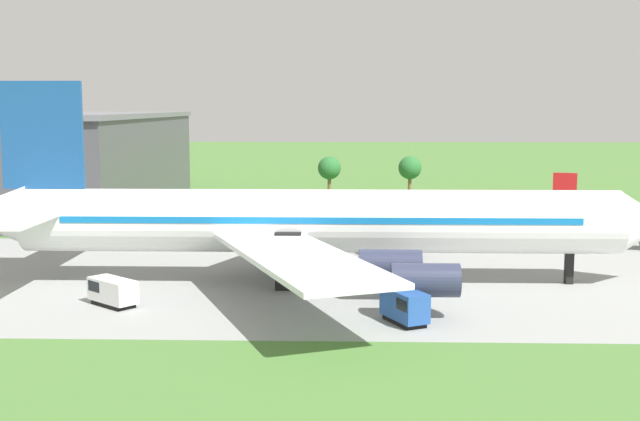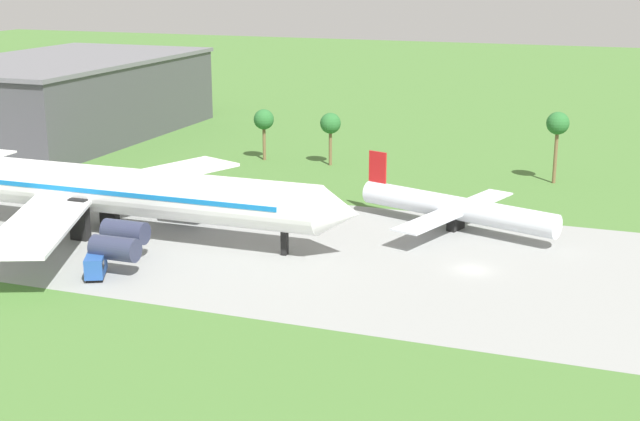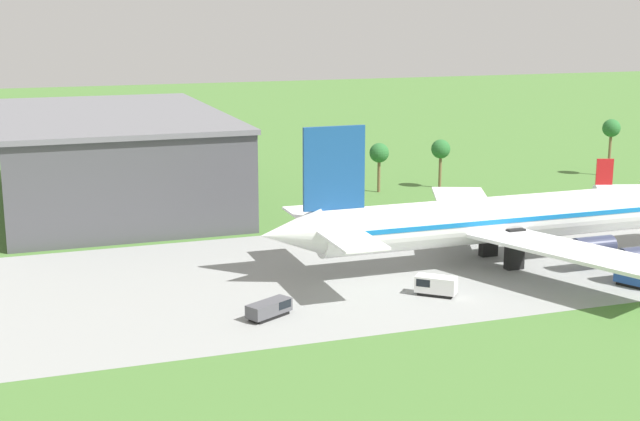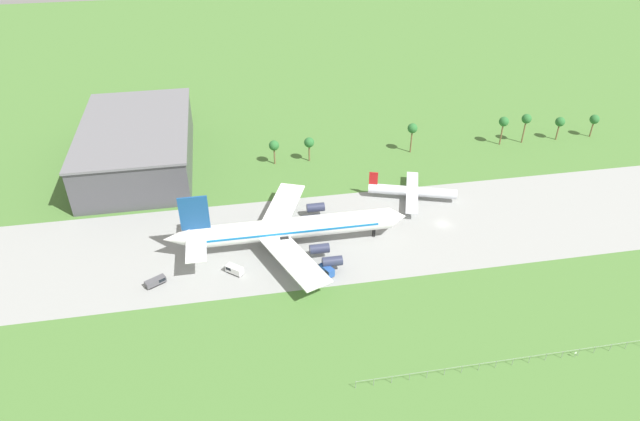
% 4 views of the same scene
% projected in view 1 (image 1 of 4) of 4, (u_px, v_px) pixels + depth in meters
% --- Properties ---
extents(jet_airliner, '(69.24, 52.66, 19.30)m').
position_uv_depth(jet_airliner, '(307.00, 221.00, 76.87)').
color(jet_airliner, white).
rests_on(jet_airliner, ground_plane).
extents(fuel_truck, '(3.79, 4.92, 2.66)m').
position_uv_depth(fuel_truck, '(405.00, 306.00, 62.53)').
color(fuel_truck, black).
rests_on(fuel_truck, ground_plane).
extents(catering_van, '(4.93, 4.61, 2.35)m').
position_uv_depth(catering_van, '(112.00, 291.00, 68.28)').
color(catering_van, black).
rests_on(catering_van, ground_plane).
extents(terminal_building, '(36.72, 61.20, 15.78)m').
position_uv_depth(terminal_building, '(48.00, 160.00, 133.42)').
color(terminal_building, '#47474C').
rests_on(terminal_building, ground_plane).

